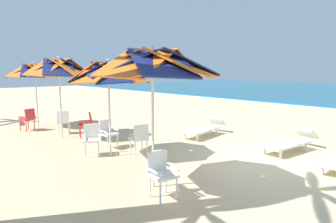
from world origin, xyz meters
TOP-DOWN VIEW (x-y plane):
  - ground_plane at (0.00, 0.00)m, footprint 80.00×80.00m
  - beach_umbrella_0 at (-0.59, -2.98)m, footprint 2.57×2.57m
  - plastic_chair_0 at (-0.13, -3.17)m, footprint 0.51×0.49m
  - beach_umbrella_1 at (-3.03, -2.53)m, footprint 2.23×2.23m
  - plastic_chair_1 at (-3.83, -2.16)m, footprint 0.50×0.47m
  - plastic_chair_2 at (-2.61, -1.86)m, footprint 0.55×0.53m
  - plastic_chair_3 at (-3.45, -2.87)m, footprint 0.62×0.60m
  - beach_umbrella_2 at (-6.05, -2.68)m, footprint 2.33×2.33m
  - plastic_chair_4 at (-6.62, -2.38)m, footprint 0.62×0.60m
  - plastic_chair_5 at (-5.62, -1.95)m, footprint 0.57×0.59m
  - beach_umbrella_3 at (-8.75, -2.63)m, footprint 2.23×2.23m
  - plastic_chair_6 at (-8.15, -3.18)m, footprint 0.59×0.57m
  - sun_lounger_1 at (-0.01, 1.61)m, footprint 0.82×2.19m
  - sun_lounger_2 at (-3.00, 1.28)m, footprint 0.98×2.22m

SIDE VIEW (x-z plane):
  - ground_plane at x=0.00m, z-range 0.00..0.00m
  - sun_lounger_1 at x=-0.01m, z-range -0.03..0.59m
  - sun_lounger_2 at x=-3.00m, z-range -0.03..0.59m
  - plastic_chair_0 at x=-0.13m, z-range 0.06..0.93m
  - plastic_chair_1 at x=-3.83m, z-range 0.06..0.93m
  - plastic_chair_2 at x=-2.61m, z-range 0.06..0.93m
  - plastic_chair_3 at x=-3.45m, z-range 0.06..0.93m
  - plastic_chair_4 at x=-6.62m, z-range 0.06..0.93m
  - plastic_chair_5 at x=-5.62m, z-range 0.06..0.93m
  - plastic_chair_6 at x=-8.15m, z-range 0.06..0.93m
  - beach_umbrella_1 at x=-3.03m, z-range 0.93..3.56m
  - beach_umbrella_3 at x=-8.75m, z-range 0.95..3.64m
  - beach_umbrella_2 at x=-6.05m, z-range 1.00..3.80m
  - beach_umbrella_0 at x=-0.59m, z-range 1.03..3.83m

